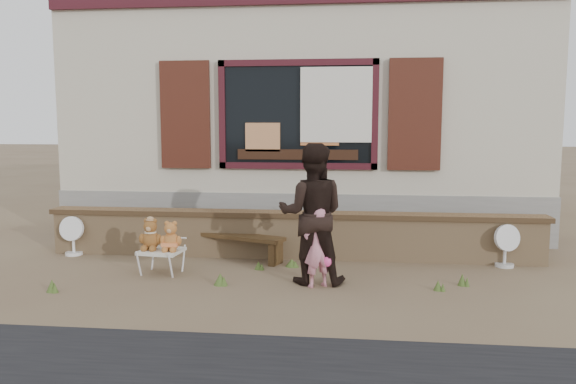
# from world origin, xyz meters

# --- Properties ---
(ground) EXTENTS (80.00, 80.00, 0.00)m
(ground) POSITION_xyz_m (0.00, 0.00, 0.00)
(ground) COLOR brown
(ground) RESTS_ON ground
(shopfront) EXTENTS (8.04, 5.13, 4.00)m
(shopfront) POSITION_xyz_m (0.00, 4.49, 2.00)
(shopfront) COLOR #BCB198
(shopfront) RESTS_ON ground
(brick_wall) EXTENTS (7.10, 0.36, 0.67)m
(brick_wall) POSITION_xyz_m (0.00, 1.00, 0.34)
(brick_wall) COLOR tan
(brick_wall) RESTS_ON ground
(bench) EXTENTS (1.43, 0.79, 0.36)m
(bench) POSITION_xyz_m (-0.75, 0.80, 0.26)
(bench) COLOR #382613
(bench) RESTS_ON ground
(folding_chair) EXTENTS (0.55, 0.50, 0.31)m
(folding_chair) POSITION_xyz_m (-1.56, -0.04, 0.28)
(folding_chair) COLOR silver
(folding_chair) RESTS_ON ground
(teddy_bear_left) EXTENTS (0.33, 0.29, 0.41)m
(teddy_bear_left) POSITION_xyz_m (-1.70, -0.03, 0.52)
(teddy_bear_left) COLOR brown
(teddy_bear_left) RESTS_ON folding_chair
(teddy_bear_right) EXTENTS (0.31, 0.28, 0.39)m
(teddy_bear_right) POSITION_xyz_m (-1.42, -0.06, 0.51)
(teddy_bear_right) COLOR #9C5E2B
(teddy_bear_right) RESTS_ON folding_chair
(child) EXTENTS (0.41, 0.37, 0.94)m
(child) POSITION_xyz_m (0.46, -0.40, 0.47)
(child) COLOR pink
(child) RESTS_ON ground
(adult) EXTENTS (0.83, 0.65, 1.69)m
(adult) POSITION_xyz_m (0.38, -0.23, 0.85)
(adult) COLOR black
(adult) RESTS_ON ground
(fan_left) EXTENTS (0.36, 0.24, 0.58)m
(fan_left) POSITION_xyz_m (-3.19, 0.80, 0.29)
(fan_left) COLOR white
(fan_left) RESTS_ON ground
(fan_right) EXTENTS (0.38, 0.25, 0.58)m
(fan_right) POSITION_xyz_m (2.91, 0.80, 0.29)
(fan_right) COLOR silver
(fan_right) RESTS_ON ground
(grass_tufts) EXTENTS (4.85, 1.58, 0.15)m
(grass_tufts) POSITION_xyz_m (-0.22, -0.20, 0.06)
(grass_tufts) COLOR #445C25
(grass_tufts) RESTS_ON ground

